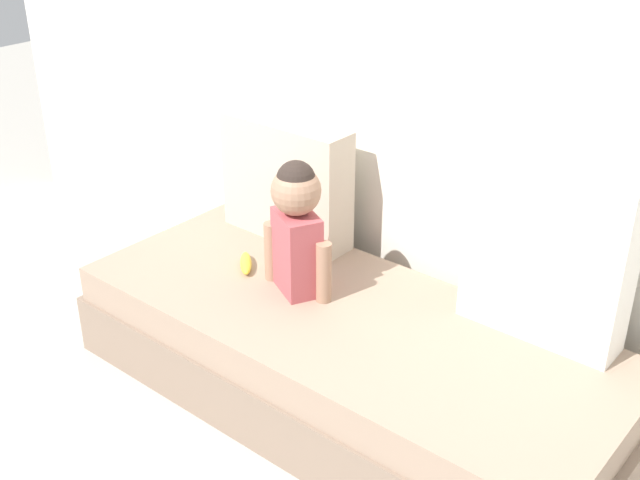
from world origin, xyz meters
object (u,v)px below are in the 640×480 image
object	(u,v)px
throw_pillow_left	(286,180)
banana	(246,263)
throw_pillow_right	(548,253)
toddler	(297,223)
couch	(346,358)

from	to	relation	value
throw_pillow_left	banana	distance (m)	0.39
throw_pillow_right	banana	xyz separation A→B (m)	(-1.07, -0.31, -0.28)
throw_pillow_left	throw_pillow_right	xyz separation A→B (m)	(1.14, 0.00, 0.05)
throw_pillow_right	toddler	distance (m)	0.87
throw_pillow_right	banana	size ratio (longest dim) A/B	3.53
couch	throw_pillow_right	xyz separation A→B (m)	(0.57, 0.32, 0.49)
throw_pillow_right	toddler	bearing A→B (deg)	-159.21
couch	throw_pillow_right	bearing A→B (deg)	29.64
couch	throw_pillow_left	bearing A→B (deg)	150.36
throw_pillow_left	banana	size ratio (longest dim) A/B	3.41
throw_pillow_left	throw_pillow_right	bearing A→B (deg)	0.00
couch	throw_pillow_right	size ratio (longest dim) A/B	3.44
banana	throw_pillow_left	bearing A→B (deg)	101.56
couch	throw_pillow_left	world-z (taller)	throw_pillow_left
toddler	banana	distance (m)	0.36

